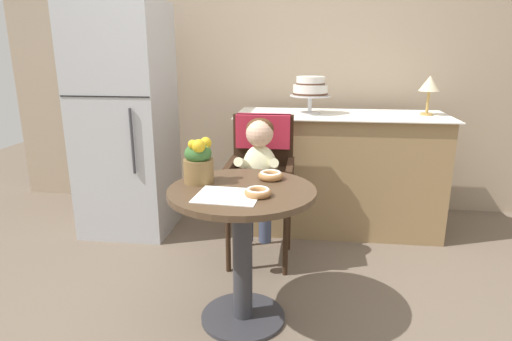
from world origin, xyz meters
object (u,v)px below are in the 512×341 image
Objects in this scene: tiered_cake_stand at (310,89)px; table_lamp at (430,85)px; flower_vase at (199,161)px; refrigerator at (125,121)px; cafe_table at (242,229)px; donut_front at (271,175)px; wicker_chair at (262,164)px; donut_mid at (258,192)px; seated_child at (259,165)px.

table_lamp is at bearing 2.04° from tiered_cake_stand.
tiered_cake_stand is 1.05× the size of table_lamp.
refrigerator reaches higher than flower_vase.
cafe_table is 0.31m from donut_front.
refrigerator is at bearing 133.67° from cafe_table.
donut_front is at bearing -131.87° from table_lamp.
wicker_chair is at bearing 70.85° from flower_vase.
refrigerator is at bearing 133.50° from donut_mid.
table_lamp reaches higher than donut_front.
donut_mid is 0.37m from flower_vase.
table_lamp is (0.85, 0.03, 0.03)m from tiered_cake_stand.
seated_child reaches higher than flower_vase.
donut_front is at bearing -38.37° from refrigerator.
donut_front is at bearing -75.69° from seated_child.
donut_mid is (-0.03, -0.27, -0.00)m from donut_front.
seated_child is 5.61× the size of donut_front.
donut_mid is at bearing -83.75° from seated_child.
tiered_cake_stand is (0.19, 1.13, 0.34)m from donut_front.
flower_vase is at bearing 162.56° from cafe_table.
tiered_cake_stand is 0.85m from table_lamp.
seated_child is 2.55× the size of table_lamp.
donut_mid is at bearing -79.16° from wicker_chair.
wicker_chair reaches higher than flower_vase.
donut_front is at bearing -99.46° from tiered_cake_stand.
donut_front is 1.50m from refrigerator.
cafe_table is 1.87m from table_lamp.
seated_child reaches higher than donut_front.
seated_child is at bearing 104.31° from donut_front.
seated_child is 0.72m from donut_mid.
flower_vase is (-0.32, 0.17, 0.09)m from donut_mid.
cafe_table is 0.99× the size of seated_child.
tiered_cake_stand reaches higher than flower_vase.
cafe_table is 5.76× the size of donut_mid.
seated_child is at bearing -84.30° from wicker_chair.
wicker_chair is at bearing -119.32° from tiered_cake_stand.
flower_vase is 0.81× the size of table_lamp.
table_lamp is at bearing 53.12° from donut_mid.
seated_child is 3.16× the size of flower_vase.
donut_mid is at bearing -126.88° from table_lamp.
flower_vase is (-0.24, -0.69, 0.19)m from wicker_chair.
refrigerator is at bearing 168.22° from wicker_chair.
seated_child is 1.43m from table_lamp.
refrigerator is (-1.36, -0.20, -0.24)m from tiered_cake_stand.
tiered_cake_stand is (0.54, 1.23, 0.25)m from flower_vase.
wicker_chair reaches higher than donut_front.
table_lamp reaches higher than flower_vase.
wicker_chair reaches higher than cafe_table.
seated_child is 5.81× the size of donut_mid.
table_lamp reaches higher than donut_mid.
tiered_cake_stand reaches higher than wicker_chair.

